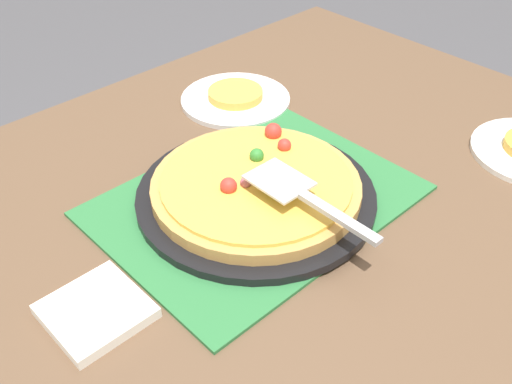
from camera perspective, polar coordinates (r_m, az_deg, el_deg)
The scene contains 8 objects.
dining_table at distance 1.03m, azimuth 0.00°, elevation -5.69°, with size 1.40×1.00×0.75m.
placemat at distance 0.95m, azimuth 0.00°, elevation -0.81°, with size 0.48×0.36×0.01m, color #2D753D.
pizza_pan at distance 0.95m, azimuth 0.00°, elevation -0.33°, with size 0.38×0.38×0.01m, color black.
pizza at distance 0.93m, azimuth 0.03°, elevation 0.69°, with size 0.33×0.33×0.05m.
plate_near_left at distance 1.22m, azimuth -1.97°, elevation 8.82°, with size 0.22×0.22×0.01m, color white.
served_slice_left at distance 1.21m, azimuth -1.98°, elevation 9.36°, with size 0.11×0.11×0.02m, color #EAB747.
pizza_server at distance 0.86m, azimuth 4.46°, elevation -0.31°, with size 0.07×0.23×0.01m.
napkin_stack at distance 0.81m, azimuth -15.06°, elevation -10.94°, with size 0.12×0.12×0.02m, color white.
Camera 1 is at (0.51, 0.54, 1.35)m, focal length 41.84 mm.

